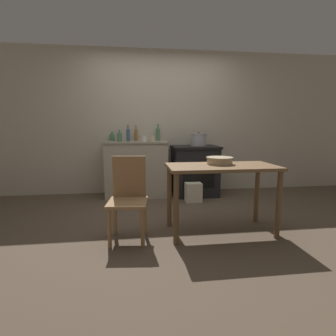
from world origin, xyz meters
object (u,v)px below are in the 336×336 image
at_px(work_table, 222,176).
at_px(bottle_center, 136,135).
at_px(mixing_bowl_large, 220,160).
at_px(cup_mid_right, 153,139).
at_px(stock_pot, 199,140).
at_px(bottle_far_left, 158,134).
at_px(bottle_left, 112,137).
at_px(bottle_center_left, 128,135).
at_px(flour_sack, 193,192).
at_px(cup_center_right, 144,139).
at_px(bottle_mid_left, 120,137).
at_px(chair, 128,196).
at_px(stove, 195,170).

height_order(work_table, bottle_center, bottle_center).
xyz_separation_m(mixing_bowl_large, cup_mid_right, (-0.65, 1.59, 0.18)).
xyz_separation_m(stock_pot, bottle_far_left, (-0.69, 0.23, 0.09)).
relative_size(work_table, bottle_left, 7.44).
bearing_deg(stock_pot, bottle_center, 169.81).
height_order(work_table, cup_mid_right, cup_mid_right).
bearing_deg(bottle_center_left, flour_sack, -26.69).
bearing_deg(cup_center_right, bottle_center, 118.08).
bearing_deg(bottle_center, bottle_far_left, 4.50).
height_order(stock_pot, bottle_mid_left, bottle_mid_left).
bearing_deg(mixing_bowl_large, flour_sack, 91.24).
distance_m(work_table, mixing_bowl_large, 0.19).
distance_m(stock_pot, bottle_center, 1.10).
bearing_deg(chair, cup_mid_right, 83.34).
xyz_separation_m(flour_sack, bottle_far_left, (-0.51, 0.68, 0.91)).
xyz_separation_m(work_table, flour_sack, (-0.02, 1.26, -0.50)).
relative_size(stove, bottle_left, 5.36).
xyz_separation_m(stove, cup_mid_right, (-0.75, -0.04, 0.57)).
height_order(stock_pot, bottle_center, bottle_center).
bearing_deg(bottle_left, flour_sack, -27.72).
height_order(stock_pot, mixing_bowl_large, stock_pot).
relative_size(flour_sack, bottle_left, 1.89).
bearing_deg(chair, bottle_far_left, 81.79).
xyz_separation_m(flour_sack, bottle_center_left, (-1.03, 0.52, 0.91)).
height_order(work_table, cup_center_right, cup_center_right).
relative_size(work_table, bottle_mid_left, 6.14).
bearing_deg(work_table, cup_mid_right, 111.20).
height_order(bottle_far_left, bottle_center_left, bottle_far_left).
height_order(chair, bottle_center_left, bottle_center_left).
relative_size(stove, chair, 0.98).
relative_size(flour_sack, cup_center_right, 3.09).
xyz_separation_m(bottle_center, cup_mid_right, (0.27, -0.23, -0.06)).
xyz_separation_m(chair, flour_sack, (1.01, 1.29, -0.32)).
height_order(mixing_bowl_large, cup_center_right, cup_center_right).
bearing_deg(mixing_bowl_large, bottle_far_left, 106.04).
distance_m(bottle_center, cup_mid_right, 0.36).
height_order(stove, chair, chair).
distance_m(work_table, bottle_left, 2.39).
height_order(stove, bottle_center, bottle_center).
xyz_separation_m(work_table, bottle_center, (-0.92, 1.91, 0.40)).
bearing_deg(cup_mid_right, chair, -102.88).
height_order(mixing_bowl_large, bottle_mid_left, bottle_mid_left).
bearing_deg(bottle_left, cup_mid_right, -22.04).
distance_m(bottle_mid_left, bottle_center_left, 0.15).
bearing_deg(flour_sack, stove, 74.82).
bearing_deg(bottle_far_left, bottle_mid_left, -166.56).
distance_m(bottle_left, bottle_mid_left, 0.22).
relative_size(flour_sack, cup_mid_right, 3.18).
bearing_deg(bottle_mid_left, stove, -3.03).
relative_size(cup_center_right, cup_mid_right, 1.03).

